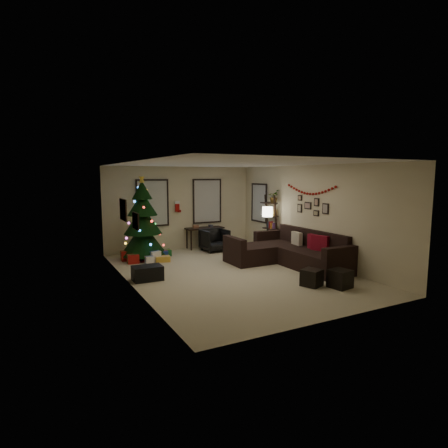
{
  "coord_description": "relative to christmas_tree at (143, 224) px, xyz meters",
  "views": [
    {
      "loc": [
        -4.39,
        -7.96,
        2.42
      ],
      "look_at": [
        0.1,
        0.6,
        1.15
      ],
      "focal_mm": 29.83,
      "sensor_mm": 36.0,
      "label": 1
    }
  ],
  "objects": [
    {
      "name": "garland",
      "position": [
        3.96,
        -2.6,
        1.0
      ],
      "size": [
        0.08,
        1.9,
        0.3
      ],
      "primitive_type": null,
      "color": "#A5140C",
      "rests_on": "wall_right"
    },
    {
      "name": "stocking_right",
      "position": [
        1.7,
        0.97,
        0.35
      ],
      "size": [
        0.2,
        0.05,
        0.36
      ],
      "color": "#990F0C",
      "rests_on": "wall_back"
    },
    {
      "name": "christmas_tree",
      "position": [
        0.0,
        0.0,
        0.0
      ],
      "size": [
        1.33,
        1.33,
        2.48
      ],
      "rotation": [
        0.0,
        0.0,
        -0.21
      ],
      "color": "black",
      "rests_on": "floor"
    },
    {
      "name": "window_back_right",
      "position": [
        2.46,
        0.88,
        0.53
      ],
      "size": [
        1.05,
        0.06,
        1.5
      ],
      "color": "#728CB2",
      "rests_on": "wall_back"
    },
    {
      "name": "presents",
      "position": [
        0.1,
        -0.36,
        -0.91
      ],
      "size": [
        1.5,
        1.01,
        0.3
      ],
      "rotation": [
        0.0,
        0.0,
        0.27
      ],
      "color": "maroon",
      "rests_on": "floor"
    },
    {
      "name": "wall_left",
      "position": [
        -0.99,
        -2.59,
        0.33
      ],
      "size": [
        0.0,
        7.0,
        7.0
      ],
      "primitive_type": "plane",
      "rotation": [
        1.57,
        0.0,
        1.57
      ],
      "color": "beige",
      "rests_on": "floor"
    },
    {
      "name": "desk",
      "position": [
        2.25,
        0.63,
        -0.41
      ],
      "size": [
        1.28,
        0.46,
        0.69
      ],
      "color": "black",
      "rests_on": "floor"
    },
    {
      "name": "pillow_cream",
      "position": [
        3.72,
        -2.38,
        -0.39
      ],
      "size": [
        0.17,
        0.43,
        0.42
      ],
      "primitive_type": "cube",
      "rotation": [
        0.0,
        0.0,
        -0.13
      ],
      "color": "beige",
      "rests_on": "sofa"
    },
    {
      "name": "art_map",
      "position": [
        -0.97,
        -1.88,
        0.6
      ],
      "size": [
        0.04,
        0.6,
        0.5
      ],
      "color": "black",
      "rests_on": "wall_left"
    },
    {
      "name": "ceiling",
      "position": [
        1.51,
        -2.59,
        1.68
      ],
      "size": [
        7.0,
        7.0,
        0.0
      ],
      "primitive_type": "plane",
      "rotation": [
        3.14,
        0.0,
        0.0
      ],
      "color": "white",
      "rests_on": "floor"
    },
    {
      "name": "pillow_red_b",
      "position": [
        3.72,
        -3.12,
        -0.38
      ],
      "size": [
        0.12,
        0.46,
        0.46
      ],
      "primitive_type": "cube",
      "rotation": [
        0.0,
        0.0,
        0.0
      ],
      "color": "maroon",
      "rests_on": "sofa"
    },
    {
      "name": "storage_bin",
      "position": [
        -0.55,
        -2.29,
        -0.86
      ],
      "size": [
        0.68,
        0.46,
        0.34
      ],
      "primitive_type": "cube",
      "rotation": [
        0.0,
        0.0,
        -0.02
      ],
      "color": "black",
      "rests_on": "floor"
    },
    {
      "name": "desk_chair",
      "position": [
        2.3,
        -0.02,
        -0.66
      ],
      "size": [
        0.73,
        0.68,
        0.72
      ],
      "primitive_type": "imported",
      "rotation": [
        0.0,
        0.0,
        0.04
      ],
      "color": "black",
      "rests_on": "floor"
    },
    {
      "name": "ottoman_far",
      "position": [
        2.98,
        -4.8,
        -0.83
      ],
      "size": [
        0.47,
        0.47,
        0.39
      ],
      "primitive_type": "cube",
      "rotation": [
        0.0,
        0.0,
        0.14
      ],
      "color": "black",
      "rests_on": "floor"
    },
    {
      "name": "floor_lamp",
      "position": [
        3.46,
        -1.28,
        0.21
      ],
      "size": [
        0.31,
        0.31,
        1.48
      ],
      "rotation": [
        0.0,
        0.0,
        0.24
      ],
      "color": "black",
      "rests_on": "floor"
    },
    {
      "name": "stocking_left",
      "position": [
        1.37,
        0.81,
        0.39
      ],
      "size": [
        0.2,
        0.05,
        0.36
      ],
      "color": "#990F0C",
      "rests_on": "wall_back"
    },
    {
      "name": "wall_back",
      "position": [
        1.51,
        0.91,
        0.33
      ],
      "size": [
        5.0,
        0.0,
        5.0
      ],
      "primitive_type": "plane",
      "rotation": [
        1.57,
        0.0,
        0.0
      ],
      "color": "beige",
      "rests_on": "floor"
    },
    {
      "name": "ottoman_near",
      "position": [
        2.52,
        -4.41,
        -0.84
      ],
      "size": [
        0.5,
        0.5,
        0.37
      ],
      "primitive_type": "cube",
      "rotation": [
        0.0,
        0.0,
        0.35
      ],
      "color": "black",
      "rests_on": "floor"
    },
    {
      "name": "wall_front",
      "position": [
        1.51,
        -6.09,
        0.33
      ],
      "size": [
        5.0,
        0.0,
        5.0
      ],
      "primitive_type": "plane",
      "rotation": [
        -1.57,
        0.0,
        0.0
      ],
      "color": "beige",
      "rests_on": "floor"
    },
    {
      "name": "floor",
      "position": [
        1.51,
        -2.59,
        -1.02
      ],
      "size": [
        7.0,
        7.0,
        0.0
      ],
      "primitive_type": "plane",
      "color": "beige",
      "rests_on": "ground"
    },
    {
      "name": "wall_right",
      "position": [
        4.01,
        -2.59,
        0.33
      ],
      "size": [
        0.0,
        7.0,
        7.0
      ],
      "primitive_type": "plane",
      "rotation": [
        1.57,
        0.0,
        -1.57
      ],
      "color": "beige",
      "rests_on": "floor"
    },
    {
      "name": "bookshelf",
      "position": [
        3.81,
        -0.98,
        -0.14
      ],
      "size": [
        0.3,
        0.53,
        1.82
      ],
      "color": "black",
      "rests_on": "floor"
    },
    {
      "name": "potted_plant",
      "position": [
        3.81,
        -1.08,
        0.81
      ],
      "size": [
        0.63,
        0.63,
        0.53
      ],
      "primitive_type": "imported",
      "rotation": [
        0.0,
        0.0,
        0.75
      ],
      "color": "#4C4C4C",
      "rests_on": "bookshelf"
    },
    {
      "name": "sofa",
      "position": [
        3.31,
        -2.55,
        -0.71
      ],
      "size": [
        2.17,
        3.13,
        0.94
      ],
      "color": "black",
      "rests_on": "floor"
    },
    {
      "name": "window_right_wall",
      "position": [
        3.98,
        -0.04,
        0.48
      ],
      "size": [
        0.06,
        0.9,
        1.3
      ],
      "color": "#728CB2",
      "rests_on": "wall_right"
    },
    {
      "name": "pillow_red_a",
      "position": [
        3.72,
        -3.31,
        -0.38
      ],
      "size": [
        0.26,
        0.49,
        0.47
      ],
      "primitive_type": "cube",
      "rotation": [
        0.0,
        0.0,
        0.31
      ],
      "color": "maroon",
      "rests_on": "sofa"
    },
    {
      "name": "gallery",
      "position": [
        3.99,
        -2.66,
        0.55
      ],
      "size": [
        0.03,
        1.25,
        0.54
      ],
      "color": "black",
      "rests_on": "wall_right"
    },
    {
      "name": "window_back_left",
      "position": [
        0.56,
        0.88,
        0.53
      ],
      "size": [
        1.05,
        0.06,
        1.5
      ],
      "color": "#728CB2",
      "rests_on": "wall_back"
    },
    {
      "name": "art_abstract",
      "position": [
        -0.97,
        -2.99,
        0.46
      ],
      "size": [
        0.04,
        0.45,
        0.35
      ],
      "color": "black",
      "rests_on": "wall_left"
    }
  ]
}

